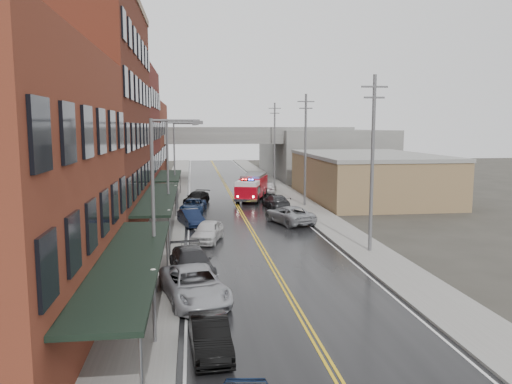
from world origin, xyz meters
TOP-DOWN VIEW (x-y plane):
  - ground at (0.00, 0.00)m, footprint 220.00×220.00m
  - road at (0.00, 30.00)m, footprint 11.00×160.00m
  - sidewalk_left at (-7.30, 30.00)m, footprint 3.00×160.00m
  - sidewalk_right at (7.30, 30.00)m, footprint 3.00×160.00m
  - curb_left at (-5.65, 30.00)m, footprint 0.30×160.00m
  - curb_right at (5.65, 30.00)m, footprint 0.30×160.00m
  - brick_building_b at (-13.30, 23.00)m, footprint 9.00×20.00m
  - brick_building_c at (-13.30, 40.50)m, footprint 9.00×15.00m
  - brick_building_far at (-13.30, 58.00)m, footprint 9.00×20.00m
  - tan_building at (16.00, 40.00)m, footprint 14.00×22.00m
  - right_far_block at (18.00, 70.00)m, footprint 18.00×30.00m
  - awning_0 at (-7.49, 4.00)m, footprint 2.60×16.00m
  - awning_1 at (-7.49, 23.00)m, footprint 2.60×18.00m
  - awning_2 at (-7.49, 40.50)m, footprint 2.60×13.00m
  - globe_lamp_0 at (-6.40, 2.00)m, footprint 0.44×0.44m
  - globe_lamp_1 at (-6.40, 16.00)m, footprint 0.44×0.44m
  - globe_lamp_2 at (-6.40, 30.00)m, footprint 0.44×0.44m
  - street_lamp_0 at (-6.55, 8.00)m, footprint 2.64×0.22m
  - street_lamp_1 at (-6.55, 24.00)m, footprint 2.64×0.22m
  - street_lamp_2 at (-6.55, 40.00)m, footprint 2.64×0.22m
  - utility_pole_0 at (7.20, 15.00)m, footprint 1.80×0.24m
  - utility_pole_1 at (7.20, 35.00)m, footprint 1.80×0.24m
  - utility_pole_2 at (7.20, 55.00)m, footprint 1.80×0.24m
  - overpass at (0.00, 62.00)m, footprint 40.00×10.00m
  - fire_truck at (2.10, 40.42)m, footprint 4.98×8.42m
  - parked_car_left_1 at (-4.25, 1.04)m, footprint 1.67×4.14m
  - parked_car_left_2 at (-4.82, 6.85)m, footprint 3.98×6.40m
  - parked_car_left_3 at (-4.94, 11.30)m, footprint 3.01×5.60m
  - parked_car_left_4 at (-3.75, 19.71)m, footprint 2.96×4.92m
  - parked_car_left_5 at (-5.00, 25.94)m, footprint 2.56×4.55m
  - parked_car_left_6 at (-4.78, 32.69)m, footprint 2.90×5.17m
  - parked_car_left_7 at (-4.37, 38.26)m, footprint 3.42×5.15m
  - parked_car_right_0 at (3.69, 25.89)m, footprint 4.33×6.29m
  - parked_car_right_1 at (3.92, 34.20)m, footprint 2.61×5.27m
  - parked_car_right_2 at (5.00, 46.20)m, footprint 2.79×5.02m
  - parked_car_right_3 at (3.60, 47.80)m, footprint 2.28×4.51m

SIDE VIEW (x-z plane):
  - ground at x=0.00m, z-range 0.00..0.00m
  - road at x=0.00m, z-range 0.00..0.02m
  - sidewalk_left at x=-7.30m, z-range 0.00..0.15m
  - sidewalk_right at x=7.30m, z-range 0.00..0.15m
  - curb_left at x=-5.65m, z-range 0.00..0.15m
  - curb_right at x=5.65m, z-range 0.00..0.15m
  - parked_car_left_1 at x=-4.25m, z-range 0.00..1.34m
  - parked_car_left_6 at x=-4.78m, z-range 0.00..1.36m
  - parked_car_left_7 at x=-4.37m, z-range 0.00..1.39m
  - parked_car_right_3 at x=3.60m, z-range 0.00..1.42m
  - parked_car_left_5 at x=-5.00m, z-range 0.00..1.42m
  - parked_car_right_1 at x=3.92m, z-range 0.00..1.47m
  - parked_car_left_3 at x=-4.94m, z-range 0.00..1.54m
  - parked_car_left_4 at x=-3.75m, z-range 0.00..1.57m
  - parked_car_right_0 at x=3.69m, z-range 0.00..1.60m
  - parked_car_right_2 at x=5.00m, z-range 0.00..1.62m
  - parked_car_left_2 at x=-4.82m, z-range 0.00..1.65m
  - fire_truck at x=2.10m, z-range 0.12..3.05m
  - globe_lamp_0 at x=-6.40m, z-range 0.75..3.87m
  - globe_lamp_1 at x=-6.40m, z-range 0.75..3.87m
  - globe_lamp_2 at x=-6.40m, z-range 0.75..3.87m
  - tan_building at x=16.00m, z-range 0.00..5.00m
  - awning_2 at x=-7.49m, z-range 1.44..4.53m
  - awning_0 at x=-7.49m, z-range 1.44..4.53m
  - awning_1 at x=-7.49m, z-range 1.44..4.53m
  - right_far_block at x=18.00m, z-range 0.00..8.00m
  - street_lamp_0 at x=-6.55m, z-range 0.69..9.69m
  - street_lamp_1 at x=-6.55m, z-range 0.69..9.69m
  - street_lamp_2 at x=-6.55m, z-range 0.69..9.69m
  - overpass at x=0.00m, z-range 2.24..9.74m
  - brick_building_far at x=-13.30m, z-range 0.00..12.00m
  - utility_pole_0 at x=7.20m, z-range 0.31..12.31m
  - utility_pole_1 at x=7.20m, z-range 0.31..12.31m
  - utility_pole_2 at x=7.20m, z-range 0.31..12.31m
  - brick_building_c at x=-13.30m, z-range 0.00..15.00m
  - brick_building_b at x=-13.30m, z-range 0.00..18.00m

